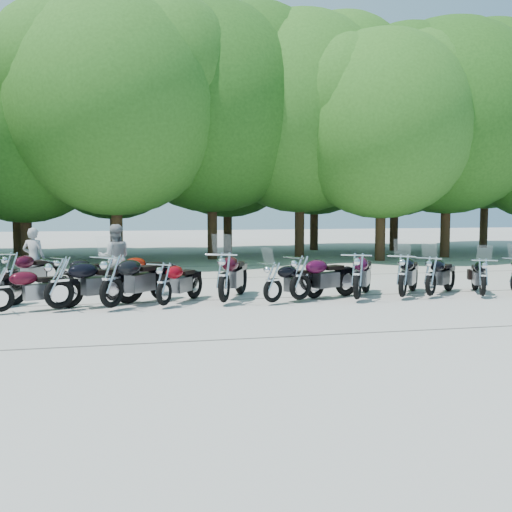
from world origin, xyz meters
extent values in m
plane|color=gray|center=(0.00, 0.00, 0.00)|extent=(90.00, 90.00, 0.00)
cylinder|color=#3A2614|center=(-7.25, 12.84, 1.65)|extent=(0.44, 0.44, 3.31)
sphere|color=#286319|center=(-7.25, 12.84, 5.32)|extent=(7.31, 7.31, 7.31)
cylinder|color=#3A2614|center=(-3.57, 11.24, 1.97)|extent=(0.44, 0.44, 3.93)
sphere|color=#357721|center=(-3.57, 11.24, 6.33)|extent=(8.70, 8.70, 8.70)
cylinder|color=#3A2614|center=(0.54, 13.09, 2.06)|extent=(0.44, 0.44, 4.13)
sphere|color=#286319|center=(0.54, 13.09, 6.64)|extent=(9.13, 9.13, 9.13)
cylinder|color=#3A2614|center=(4.61, 13.20, 2.05)|extent=(0.44, 0.44, 4.09)
sphere|color=#357721|center=(4.61, 13.20, 6.58)|extent=(9.04, 9.04, 9.04)
cylinder|color=#3A2614|center=(7.55, 10.82, 1.81)|extent=(0.44, 0.44, 3.62)
sphere|color=#357721|center=(7.55, 10.82, 5.82)|extent=(8.00, 8.00, 8.00)
cylinder|color=#3A2614|center=(11.20, 11.78, 1.99)|extent=(0.44, 0.44, 3.98)
sphere|color=#286319|center=(11.20, 11.78, 6.40)|extent=(8.79, 8.79, 8.79)
cylinder|color=#3A2614|center=(-8.29, 16.97, 1.76)|extent=(0.44, 0.44, 3.52)
sphere|color=#357721|center=(-8.29, 16.97, 5.66)|extent=(7.78, 7.78, 7.78)
cylinder|color=#3A2614|center=(-3.76, 16.43, 1.71)|extent=(0.44, 0.44, 3.42)
sphere|color=#286319|center=(-3.76, 16.43, 5.50)|extent=(7.56, 7.56, 7.56)
cylinder|color=#3A2614|center=(1.80, 16.47, 1.78)|extent=(0.44, 0.44, 3.56)
sphere|color=#286319|center=(1.80, 16.47, 5.73)|extent=(7.88, 7.88, 7.88)
cylinder|color=#3A2614|center=(6.69, 17.47, 1.88)|extent=(0.44, 0.44, 3.76)
sphere|color=#286319|center=(6.69, 17.47, 6.04)|extent=(8.31, 8.31, 8.31)
cylinder|color=#3A2614|center=(10.68, 16.09, 1.81)|extent=(0.44, 0.44, 3.63)
sphere|color=#357721|center=(10.68, 16.09, 5.83)|extent=(8.02, 8.02, 8.02)
cylinder|color=#3A2614|center=(16.61, 17.02, 2.19)|extent=(0.44, 0.44, 4.37)
sphere|color=#286319|center=(16.61, 17.02, 7.03)|extent=(9.67, 9.67, 9.67)
imported|color=#979799|center=(-5.83, 4.62, 0.88)|extent=(0.74, 0.59, 1.76)
imported|color=#949496|center=(-3.55, 3.76, 0.93)|extent=(0.94, 0.76, 1.87)
camera|label=1|loc=(-3.24, -13.36, 2.38)|focal=42.00mm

